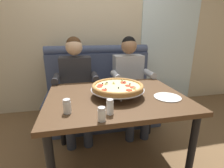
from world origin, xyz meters
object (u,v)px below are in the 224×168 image
object	(u,v)px
shaker_oregano	(102,115)
shaker_parmesan	(67,107)
dining_table	(116,104)
plate_near_left	(167,96)
diner_right	(130,79)
patio_chair	(161,69)
pizza	(118,87)
diner_left	(76,82)
booth_bench	(101,95)
shaker_pepper_flakes	(110,108)

from	to	relation	value
shaker_oregano	shaker_parmesan	world-z (taller)	shaker_parmesan
dining_table	plate_near_left	distance (m)	0.48
diner_right	patio_chair	size ratio (longest dim) A/B	1.48
pizza	diner_left	bearing A→B (deg)	118.08
diner_right	patio_chair	bearing A→B (deg)	47.93
shaker_parmesan	diner_left	bearing A→B (deg)	86.11
plate_near_left	diner_left	bearing A→B (deg)	134.16
patio_chair	shaker_oregano	bearing A→B (deg)	-125.68
diner_right	shaker_parmesan	distance (m)	1.24
booth_bench	shaker_oregano	xyz separation A→B (m)	(-0.20, -1.38, 0.40)
diner_right	shaker_parmesan	world-z (taller)	diner_right
diner_right	shaker_oregano	distance (m)	1.25
pizza	shaker_oregano	size ratio (longest dim) A/B	5.03
diner_left	shaker_pepper_flakes	bearing A→B (deg)	-77.12
pizza	shaker_pepper_flakes	world-z (taller)	pizza
dining_table	diner_left	distance (m)	0.78
diner_right	pizza	xyz separation A→B (m)	(-0.35, -0.70, 0.14)
booth_bench	diner_right	bearing A→B (deg)	-36.32
booth_bench	dining_table	world-z (taller)	booth_bench
shaker_oregano	plate_near_left	size ratio (longest dim) A/B	0.40
diner_left	shaker_pepper_flakes	xyz separation A→B (m)	(0.24, -1.03, 0.10)
diner_left	patio_chair	distance (m)	2.30
patio_chair	plate_near_left	bearing A→B (deg)	-117.03
dining_table	shaker_oregano	size ratio (longest dim) A/B	12.93
diner_left	shaker_parmesan	world-z (taller)	diner_left
pizza	shaker_oregano	world-z (taller)	pizza
diner_left	shaker_oregano	bearing A→B (deg)	-81.62
shaker_pepper_flakes	shaker_oregano	distance (m)	0.11
shaker_pepper_flakes	patio_chair	world-z (taller)	shaker_pepper_flakes
shaker_parmesan	plate_near_left	bearing A→B (deg)	7.74
shaker_parmesan	plate_near_left	xyz separation A→B (m)	(0.87, 0.12, -0.03)
dining_table	shaker_parmesan	bearing A→B (deg)	-148.20
diner_left	diner_right	distance (m)	0.72
shaker_parmesan	patio_chair	bearing A→B (deg)	48.90
shaker_pepper_flakes	patio_chair	distance (m)	2.87
pizza	plate_near_left	size ratio (longest dim) A/B	2.02
diner_right	shaker_pepper_flakes	bearing A→B (deg)	-115.38
dining_table	diner_left	xyz separation A→B (m)	(-0.36, 0.68, 0.04)
shaker_parmesan	shaker_oregano	bearing A→B (deg)	-35.54
pizza	patio_chair	bearing A→B (deg)	52.72
shaker_oregano	shaker_parmesan	distance (m)	0.28
dining_table	shaker_parmesan	world-z (taller)	shaker_parmesan
booth_bench	dining_table	xyz separation A→B (m)	(0.00, -0.95, 0.27)
dining_table	pizza	distance (m)	0.18
shaker_oregano	shaker_parmesan	bearing A→B (deg)	144.46
shaker_oregano	patio_chair	xyz separation A→B (m)	(1.73, 2.40, -0.28)
dining_table	shaker_pepper_flakes	xyz separation A→B (m)	(-0.13, -0.35, 0.13)
diner_left	pizza	distance (m)	0.81
diner_right	patio_chair	distance (m)	1.75
booth_bench	shaker_parmesan	distance (m)	1.35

